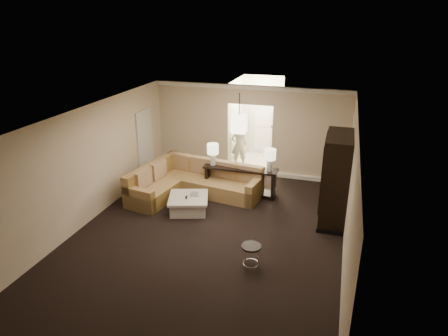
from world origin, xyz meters
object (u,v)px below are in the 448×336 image
(coffee_table, at_px, (189,203))
(person, at_px, (239,143))
(sectional_sofa, at_px, (191,183))
(armoire, at_px, (335,181))
(console_table, at_px, (240,178))
(drink_table, at_px, (251,252))

(coffee_table, distance_m, person, 3.55)
(sectional_sofa, bearing_deg, armoire, 4.06)
(console_table, relative_size, drink_table, 4.13)
(coffee_table, distance_m, drink_table, 2.86)
(coffee_table, xyz_separation_m, person, (0.42, 3.47, 0.62))
(sectional_sofa, bearing_deg, person, 83.49)
(console_table, distance_m, person, 2.21)
(sectional_sofa, bearing_deg, coffee_table, -63.38)
(drink_table, bearing_deg, armoire, 59.91)
(drink_table, height_order, person, person)
(sectional_sofa, distance_m, drink_table, 3.73)
(sectional_sofa, bearing_deg, drink_table, -40.84)
(sectional_sofa, height_order, drink_table, sectional_sofa)
(sectional_sofa, relative_size, armoire, 1.54)
(coffee_table, relative_size, armoire, 0.57)
(armoire, xyz_separation_m, person, (-3.14, 2.89, -0.23))
(sectional_sofa, distance_m, coffee_table, 0.99)
(sectional_sofa, relative_size, console_table, 1.63)
(armoire, bearing_deg, coffee_table, -170.63)
(console_table, height_order, person, person)
(person, bearing_deg, armoire, 112.64)
(drink_table, bearing_deg, sectional_sofa, 129.98)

